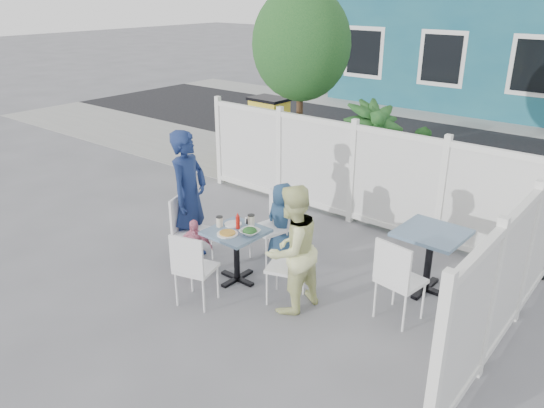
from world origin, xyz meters
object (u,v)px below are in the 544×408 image
Objects in this scene: main_table at (236,242)px; woman at (292,249)px; spare_table at (430,245)px; chair_left at (187,225)px; chair_right at (292,261)px; chair_back at (273,221)px; boy at (283,221)px; toddler at (195,248)px; utility_cabinet at (269,132)px; chair_near at (192,265)px; man at (189,196)px.

woman is (0.93, -0.07, 0.22)m from main_table.
chair_left is at bearing -154.16° from spare_table.
chair_right is at bearing 73.68° from chair_left.
chair_left is 1.76m from woman.
boy is (0.09, 0.09, -0.01)m from chair_back.
woman is at bearing -166.48° from chair_right.
main_table is 0.87× the size of spare_table.
boy reaches higher than chair_back.
toddler is at bearing 63.74° from boy.
utility_cabinet is 1.92× the size of main_table.
chair_back is 1.53m from chair_near.
main_table is 0.75× the size of chair_near.
chair_right reaches higher than toddler.
chair_back is at bearing 24.39° from toddler.
chair_left is at bearing 59.81° from chair_back.
man is (-0.90, -0.69, 0.36)m from chair_back.
man reaches higher than boy.
chair_back is at bearing -124.59° from woman.
chair_near is at bearing 104.49° from chair_back.
chair_right reaches higher than spare_table.
man reaches higher than utility_cabinet.
chair_near is (-1.99, -2.05, -0.08)m from spare_table.
spare_table is 0.86× the size of chair_near.
chair_back is 1.29m from woman.
utility_cabinet is 4.38m from boy.
chair_back reaches higher than main_table.
chair_right is at bearing 3.07° from main_table.
utility_cabinet is at bearing 124.55° from main_table.
chair_near is 1.30m from man.
spare_table is at bearing -28.27° from utility_cabinet.
chair_back is at bearing 116.17° from chair_left.
man reaches higher than chair_right.
utility_cabinet is at bearing 149.66° from spare_table.
main_table is 0.77m from chair_back.
man reaches higher than toddler.
chair_near is 0.86× the size of boy.
boy is at bearing 85.70° from main_table.
main_table is 0.75× the size of chair_right.
boy is (0.07, 0.86, 0.00)m from main_table.
chair_back is 0.13m from boy.
utility_cabinet is 0.88× the size of woman.
toddler is (-2.49, -1.56, -0.23)m from spare_table.
chair_near reaches higher than main_table.
chair_left is 0.39m from man.
boy is 1.36× the size of toddler.
chair_left is 1.29m from boy.
woman is at bearing 20.43° from chair_near.
toddler is (-0.47, -1.03, -0.15)m from chair_back.
toddler is at bearing -59.80° from utility_cabinet.
main_table is 0.76m from chair_near.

